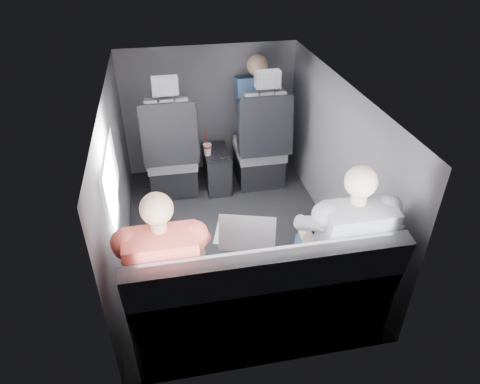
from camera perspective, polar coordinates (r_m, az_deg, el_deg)
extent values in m
plane|color=black|center=(3.82, -1.07, -6.04)|extent=(2.60, 2.60, 0.00)
plane|color=#B2B2AD|center=(3.15, -1.33, 13.36)|extent=(2.60, 2.60, 0.00)
cube|color=#56565B|center=(3.42, -16.19, 1.15)|extent=(0.02, 2.60, 1.35)
cube|color=#56565B|center=(3.67, 12.81, 4.01)|extent=(0.02, 2.60, 1.35)
cube|color=#56565B|center=(4.59, -4.05, 10.83)|extent=(1.80, 0.02, 1.35)
cube|color=#56565B|center=(2.43, 4.28, -12.78)|extent=(1.80, 0.02, 1.35)
cube|color=white|center=(3.05, -16.73, 1.82)|extent=(0.02, 0.75, 0.42)
cube|color=black|center=(4.05, 3.49, 9.60)|extent=(0.35, 0.11, 0.59)
cube|color=black|center=(4.46, -8.88, 2.21)|extent=(0.46, 0.48, 0.30)
cube|color=#595A5E|center=(4.33, -9.13, 4.68)|extent=(0.48, 0.46, 0.14)
cube|color=#595A5E|center=(3.98, -9.42, 8.01)|extent=(0.38, 0.18, 0.61)
cube|color=black|center=(4.00, -12.55, 7.28)|extent=(0.08, 0.21, 0.53)
cube|color=black|center=(4.00, -6.22, 7.94)|extent=(0.08, 0.21, 0.53)
cube|color=black|center=(3.93, -9.36, 7.48)|extent=(0.50, 0.11, 0.58)
cube|color=#595A5E|center=(3.78, -10.01, 13.79)|extent=(0.22, 0.10, 0.15)
cube|color=black|center=(4.56, 2.46, 3.35)|extent=(0.46, 0.48, 0.30)
cube|color=#595A5E|center=(4.43, 2.59, 5.80)|extent=(0.48, 0.46, 0.14)
cube|color=#595A5E|center=(4.09, 3.37, 9.13)|extent=(0.38, 0.18, 0.61)
cube|color=black|center=(4.06, 0.31, 8.51)|extent=(0.08, 0.21, 0.53)
cube|color=black|center=(4.16, 6.33, 8.94)|extent=(0.08, 0.21, 0.53)
cube|color=black|center=(4.04, 3.59, 8.62)|extent=(0.50, 0.11, 0.58)
cube|color=#595A5E|center=(3.90, 3.73, 14.80)|extent=(0.22, 0.10, 0.15)
cube|color=black|center=(4.43, -3.09, 3.10)|extent=(0.24, 0.48, 0.40)
cylinder|color=black|center=(4.22, -3.61, 4.64)|extent=(0.09, 0.09, 0.01)
cylinder|color=black|center=(4.23, -2.13, 4.78)|extent=(0.09, 0.09, 0.01)
cube|color=#595A5E|center=(2.94, 2.49, -15.03)|extent=(1.60, 0.50, 0.45)
cube|color=#595A5E|center=(2.46, 3.99, -11.88)|extent=(1.60, 0.17, 0.47)
cylinder|color=red|center=(4.23, -4.40, 6.08)|extent=(0.08, 0.08, 0.02)
cylinder|color=white|center=(4.22, -4.41, 6.31)|extent=(0.08, 0.08, 0.01)
cylinder|color=red|center=(4.19, -4.45, 7.21)|extent=(0.01, 0.01, 0.14)
cube|color=silver|center=(2.85, -10.03, -7.30)|extent=(0.31, 0.24, 0.02)
cube|color=silver|center=(2.83, -10.04, -7.32)|extent=(0.25, 0.14, 0.00)
cube|color=silver|center=(2.90, -10.11, -6.31)|extent=(0.09, 0.05, 0.00)
cube|color=silver|center=(2.68, -10.13, -7.35)|extent=(0.30, 0.09, 0.21)
cube|color=silver|center=(2.68, -10.13, -7.28)|extent=(0.27, 0.07, 0.18)
cube|color=#ADADB1|center=(2.91, 0.27, -5.66)|extent=(0.42, 0.34, 0.02)
cube|color=silver|center=(2.90, 0.33, -5.68)|extent=(0.32, 0.22, 0.00)
cube|color=#ADADB1|center=(2.97, -0.01, -4.60)|extent=(0.12, 0.08, 0.00)
cube|color=#ADADB1|center=(2.71, 0.93, -5.61)|extent=(0.37, 0.17, 0.24)
cube|color=silver|center=(2.72, 0.90, -5.55)|extent=(0.32, 0.15, 0.20)
cube|color=black|center=(3.05, 11.95, -4.44)|extent=(0.35, 0.30, 0.02)
cube|color=black|center=(3.04, 12.07, -4.44)|extent=(0.27, 0.20, 0.00)
cube|color=black|center=(3.09, 11.56, -3.59)|extent=(0.10, 0.08, 0.00)
cube|color=black|center=(2.90, 13.11, -4.29)|extent=(0.30, 0.17, 0.20)
cube|color=silver|center=(2.90, 13.05, -4.24)|extent=(0.26, 0.14, 0.17)
cube|color=#38383E|center=(2.78, -12.06, -10.95)|extent=(0.15, 0.43, 0.13)
cube|color=#38383E|center=(2.78, -7.55, -10.50)|extent=(0.15, 0.43, 0.13)
cube|color=#38383E|center=(3.14, -11.51, -11.90)|extent=(0.13, 0.13, 0.45)
cube|color=#38383E|center=(3.14, -7.50, -11.50)|extent=(0.13, 0.13, 0.45)
cube|color=#CB5243|center=(2.47, -10.11, -9.89)|extent=(0.39, 0.27, 0.53)
sphere|color=tan|center=(2.25, -11.09, -2.21)|extent=(0.18, 0.18, 0.18)
cylinder|color=tan|center=(2.75, -14.31, -7.68)|extent=(0.11, 0.27, 0.12)
cylinder|color=tan|center=(2.74, -6.06, -6.84)|extent=(0.11, 0.27, 0.12)
cube|color=#31496E|center=(2.92, 10.50, -8.04)|extent=(0.15, 0.45, 0.13)
cube|color=#31496E|center=(3.00, 14.58, -7.37)|extent=(0.15, 0.45, 0.13)
cube|color=#31496E|center=(3.28, 8.57, -9.22)|extent=(0.13, 0.13, 0.45)
cube|color=#31496E|center=(3.35, 12.28, -8.61)|extent=(0.13, 0.13, 0.45)
cube|color=gray|center=(2.67, 14.79, -6.33)|extent=(0.41, 0.28, 0.56)
sphere|color=beige|center=(2.46, 15.83, 1.35)|extent=(0.19, 0.19, 0.19)
cylinder|color=beige|center=(2.85, 8.53, -4.87)|extent=(0.12, 0.29, 0.12)
cylinder|color=beige|center=(3.00, 16.01, -3.81)|extent=(0.12, 0.29, 0.12)
cube|color=#31496E|center=(4.42, 2.29, 11.47)|extent=(0.41, 0.27, 0.60)
sphere|color=tan|center=(4.31, 2.35, 16.52)|extent=(0.21, 0.21, 0.21)
cube|color=#31496E|center=(4.59, 2.04, 8.39)|extent=(0.35, 0.41, 0.12)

